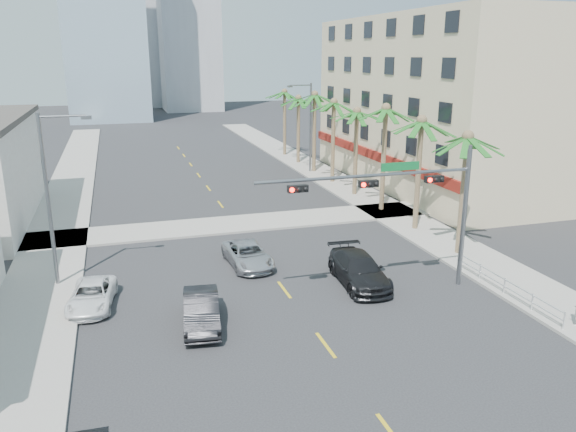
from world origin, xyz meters
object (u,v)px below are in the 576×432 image
at_px(car_parked_far, 92,295).
at_px(car_lane_center, 248,255).
at_px(car_lane_left, 201,310).
at_px(car_lane_right, 359,270).
at_px(traffic_signal_mast, 410,196).

bearing_deg(car_parked_far, car_lane_center, 28.42).
distance_m(car_lane_left, car_lane_center, 7.60).
bearing_deg(car_lane_right, car_lane_center, 143.23).
bearing_deg(car_parked_far, car_lane_right, 2.86).
bearing_deg(car_lane_right, car_lane_left, -160.86).
xyz_separation_m(traffic_signal_mast, car_parked_far, (-15.18, 2.83, -4.47)).
bearing_deg(traffic_signal_mast, car_lane_right, 136.30).
relative_size(car_parked_far, car_lane_right, 0.79).
relative_size(traffic_signal_mast, car_lane_right, 2.06).
relative_size(traffic_signal_mast, car_lane_left, 2.50).
xyz_separation_m(car_lane_left, car_lane_right, (8.67, 2.35, 0.05)).
relative_size(car_lane_left, car_lane_right, 0.82).
bearing_deg(traffic_signal_mast, car_lane_left, -176.49).
height_order(traffic_signal_mast, car_lane_center, traffic_signal_mast).
bearing_deg(car_lane_center, car_parked_far, -162.67).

